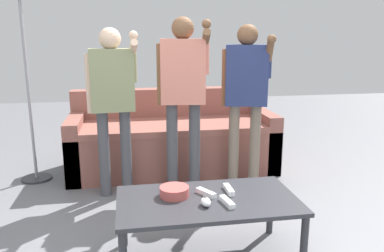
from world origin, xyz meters
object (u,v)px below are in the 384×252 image
object	(u,v)px
game_remote_nunchuk	(206,202)
game_remote_wand_spare	(229,190)
couch	(172,140)
player_left	(112,93)
player_center	(183,84)
game_remote_wand_far	(206,193)
snack_bowl	(174,192)
coffee_table	(208,206)
game_remote_wand_near	(227,202)
floor_lamp	(20,2)
player_right	(246,88)

from	to	relation	value
game_remote_nunchuk	game_remote_wand_spare	world-z (taller)	game_remote_nunchuk
couch	player_left	size ratio (longest dim) A/B	1.44
player_center	game_remote_wand_far	xyz separation A→B (m)	(-0.03, -1.09, -0.53)
snack_bowl	coffee_table	bearing A→B (deg)	-20.27
couch	game_remote_wand_near	xyz separation A→B (m)	(0.09, -1.85, 0.13)
coffee_table	snack_bowl	distance (m)	0.22
game_remote_wand_near	player_center	bearing A→B (deg)	93.05
couch	game_remote_nunchuk	bearing A→B (deg)	-90.95
snack_bowl	floor_lamp	xyz separation A→B (m)	(-1.14, 1.56, 1.20)
snack_bowl	game_remote_nunchuk	size ratio (longest dim) A/B	2.02
player_left	game_remote_wand_near	xyz separation A→B (m)	(0.66, -1.24, -0.47)
game_remote_wand_far	snack_bowl	bearing A→B (deg)	175.09
couch	snack_bowl	xyz separation A→B (m)	(-0.19, -1.68, 0.14)
coffee_table	game_remote_wand_spare	bearing A→B (deg)	27.66
snack_bowl	player_center	world-z (taller)	player_center
player_center	game_remote_wand_spare	world-z (taller)	player_center
player_left	player_right	distance (m)	1.15
player_left	game_remote_wand_far	world-z (taller)	player_left
game_remote_wand_near	game_remote_wand_far	size ratio (longest dim) A/B	1.05
coffee_table	player_center	distance (m)	1.29
game_remote_nunchuk	player_left	distance (m)	1.42
snack_bowl	player_center	size ratio (longest dim) A/B	0.12
player_center	coffee_table	bearing A→B (deg)	-91.38
game_remote_wand_near	game_remote_wand_spare	bearing A→B (deg)	71.97
player_right	game_remote_wand_far	distance (m)	1.32
couch	game_remote_wand_far	size ratio (longest dim) A/B	14.22
coffee_table	game_remote_wand_near	bearing A→B (deg)	-45.78
snack_bowl	player_left	bearing A→B (deg)	109.24
couch	game_remote_wand_far	world-z (taller)	couch
couch	game_remote_wand_spare	size ratio (longest dim) A/B	13.57
player_left	game_remote_wand_far	xyz separation A→B (m)	(0.57, -1.09, -0.47)
game_remote_nunchuk	player_center	distance (m)	1.35
floor_lamp	player_center	size ratio (longest dim) A/B	1.28
snack_bowl	player_left	size ratio (longest dim) A/B	0.13
couch	player_center	size ratio (longest dim) A/B	1.36
game_remote_nunchuk	game_remote_wand_far	size ratio (longest dim) A/B	0.61
game_remote_nunchuk	floor_lamp	xyz separation A→B (m)	(-1.30, 1.72, 1.21)
game_remote_wand_near	game_remote_wand_far	xyz separation A→B (m)	(-0.09, 0.15, 0.00)
floor_lamp	coffee_table	bearing A→B (deg)	-50.63
couch	game_remote_wand_spare	xyz separation A→B (m)	(0.15, -1.67, 0.13)
couch	floor_lamp	xyz separation A→B (m)	(-1.34, -0.12, 1.34)
game_remote_wand_spare	player_right	bearing A→B (deg)	67.84
couch	coffee_table	xyz separation A→B (m)	(0.00, -1.75, 0.07)
couch	game_remote_wand_near	world-z (taller)	couch
coffee_table	snack_bowl	bearing A→B (deg)	159.73
floor_lamp	game_remote_wand_far	world-z (taller)	floor_lamp
player_left	game_remote_wand_spare	world-z (taller)	player_left
game_remote_wand_near	game_remote_wand_far	bearing A→B (deg)	121.54
coffee_table	game_remote_nunchuk	size ratio (longest dim) A/B	12.18
player_left	floor_lamp	bearing A→B (deg)	147.81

